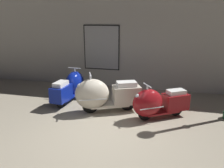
% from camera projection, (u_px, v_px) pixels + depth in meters
% --- Properties ---
extents(ground_plane, '(60.00, 60.00, 0.00)m').
position_uv_depth(ground_plane, '(103.00, 136.00, 4.96)').
color(ground_plane, gray).
extents(showroom_back_wall, '(18.00, 0.24, 3.69)m').
position_uv_depth(showroom_back_wall, '(131.00, 39.00, 7.97)').
color(showroom_back_wall, '#ADA89E').
rests_on(showroom_back_wall, ground).
extents(scooter_0, '(0.59, 1.68, 1.01)m').
position_uv_depth(scooter_0, '(71.00, 86.00, 7.06)').
color(scooter_0, black).
rests_on(scooter_0, ground).
extents(scooter_1, '(1.88, 1.21, 1.12)m').
position_uv_depth(scooter_1, '(103.00, 95.00, 6.12)').
color(scooter_1, black).
rests_on(scooter_1, ground).
extents(scooter_2, '(1.57, 1.21, 0.96)m').
position_uv_depth(scooter_2, '(156.00, 103.00, 5.73)').
color(scooter_2, black).
rests_on(scooter_2, ground).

